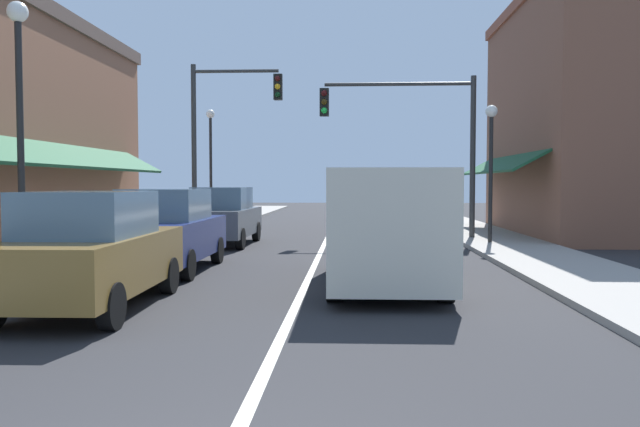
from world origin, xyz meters
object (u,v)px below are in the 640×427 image
object	(u,v)px
street_lamp_right_mid	(491,150)
van_in_lane	(384,224)
traffic_signal_mast_arm	(418,128)
street_lamp_left_near	(20,98)
parked_car_nearest_left	(91,251)
traffic_signal_left_corner	(222,123)
street_lamp_left_far	(211,149)
parked_car_second_left	(167,230)
parked_car_third_left	(223,216)

from	to	relation	value
street_lamp_right_mid	van_in_lane	bearing A→B (deg)	-115.29
van_in_lane	traffic_signal_mast_arm	bearing A→B (deg)	80.06
van_in_lane	street_lamp_left_near	size ratio (longest dim) A/B	1.03
parked_car_nearest_left	traffic_signal_left_corner	xyz separation A→B (m)	(-0.74, 13.09, 3.14)
van_in_lane	traffic_signal_left_corner	distance (m)	12.26
parked_car_nearest_left	street_lamp_left_near	distance (m)	3.58
street_lamp_left_near	traffic_signal_left_corner	bearing A→B (deg)	83.99
van_in_lane	street_lamp_left_far	xyz separation A→B (m)	(-6.58, 14.85, 2.20)
parked_car_second_left	street_lamp_right_mid	world-z (taller)	street_lamp_right_mid
parked_car_second_left	van_in_lane	xyz separation A→B (m)	(4.56, -1.73, 0.27)
parked_car_nearest_left	parked_car_third_left	xyz separation A→B (m)	(-0.05, 9.87, 0.00)
parked_car_second_left	traffic_signal_mast_arm	distance (m)	10.09
parked_car_second_left	street_lamp_left_far	bearing A→B (deg)	98.64
traffic_signal_left_corner	street_lamp_left_far	size ratio (longest dim) A/B	1.22
street_lamp_left_far	parked_car_third_left	bearing A→B (deg)	-74.50
parked_car_nearest_left	van_in_lane	size ratio (longest dim) A/B	0.79
parked_car_third_left	street_lamp_left_near	bearing A→B (deg)	-102.18
parked_car_second_left	street_lamp_left_near	distance (m)	3.96
van_in_lane	street_lamp_left_far	world-z (taller)	street_lamp_left_far
parked_car_third_left	traffic_signal_mast_arm	size ratio (longest dim) A/B	0.77
traffic_signal_left_corner	street_lamp_left_near	bearing A→B (deg)	-96.01
parked_car_nearest_left	traffic_signal_mast_arm	bearing A→B (deg)	61.55
street_lamp_left_near	street_lamp_left_far	world-z (taller)	street_lamp_left_near
traffic_signal_mast_arm	street_lamp_left_far	world-z (taller)	traffic_signal_mast_arm
van_in_lane	street_lamp_left_near	distance (m)	6.85
traffic_signal_mast_arm	street_lamp_left_near	world-z (taller)	traffic_signal_mast_arm
street_lamp_left_far	parked_car_second_left	bearing A→B (deg)	-81.27
street_lamp_right_mid	street_lamp_left_near	bearing A→B (deg)	-140.57
street_lamp_right_mid	street_lamp_left_far	size ratio (longest dim) A/B	0.84
street_lamp_left_far	traffic_signal_mast_arm	bearing A→B (deg)	-34.57
traffic_signal_mast_arm	street_lamp_right_mid	xyz separation A→B (m)	(2.00, -1.75, -0.81)
parked_car_second_left	van_in_lane	distance (m)	4.89
parked_car_third_left	traffic_signal_left_corner	xyz separation A→B (m)	(-0.69, 3.21, 3.14)
street_lamp_right_mid	street_lamp_left_far	distance (m)	12.51
parked_car_second_left	parked_car_nearest_left	bearing A→B (deg)	-89.08
parked_car_third_left	traffic_signal_mast_arm	distance (m)	6.93
parked_car_nearest_left	street_lamp_left_far	size ratio (longest dim) A/B	0.83
parked_car_nearest_left	van_in_lane	bearing A→B (deg)	26.85
parked_car_third_left	traffic_signal_left_corner	distance (m)	4.55
traffic_signal_left_corner	street_lamp_left_far	bearing A→B (deg)	108.03
van_in_lane	street_lamp_left_near	world-z (taller)	street_lamp_left_near
traffic_signal_mast_arm	street_lamp_left_far	bearing A→B (deg)	145.43
parked_car_nearest_left	parked_car_second_left	world-z (taller)	same
street_lamp_left_near	street_lamp_left_far	xyz separation A→B (m)	(-0.14, 15.55, -0.04)
traffic_signal_mast_arm	traffic_signal_left_corner	distance (m)	6.94
parked_car_second_left	traffic_signal_mast_arm	xyz separation A→B (m)	(6.11, 7.52, 2.82)
parked_car_nearest_left	traffic_signal_left_corner	bearing A→B (deg)	92.23
parked_car_second_left	traffic_signal_left_corner	bearing A→B (deg)	94.17
parked_car_second_left	street_lamp_left_far	size ratio (longest dim) A/B	0.82
parked_car_nearest_left	street_lamp_right_mid	world-z (taller)	street_lamp_right_mid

